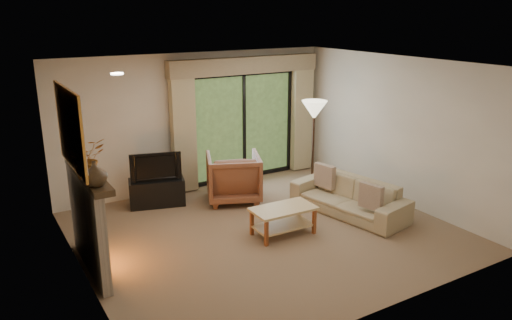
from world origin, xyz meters
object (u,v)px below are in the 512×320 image
sofa (349,197)px  coffee_table (283,221)px  armchair (233,177)px  media_console (157,192)px

sofa → coffee_table: (-1.43, -0.12, -0.08)m
armchair → sofa: bearing=154.6°
media_console → coffee_table: media_console is taller
media_console → armchair: bearing=-5.0°
sofa → coffee_table: size_ratio=2.08×
sofa → coffee_table: 1.43m
media_console → coffee_table: size_ratio=0.98×
coffee_table → armchair: bearing=90.1°
sofa → coffee_table: sofa is taller
armchair → sofa: size_ratio=0.47×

